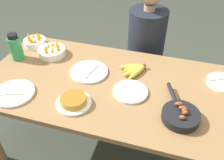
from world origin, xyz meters
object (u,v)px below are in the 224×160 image
Objects in this scene: empty_plate_far_left at (223,83)px; person_figure at (144,58)px; empty_plate_near_front at (89,72)px; fruit_bowl_mango at (35,41)px; skillet at (180,115)px; fruit_bowl_citrus at (52,51)px; frittata_plate_center at (74,101)px; banana_bunch at (135,69)px; empty_plate_far_right at (14,93)px; water_bottle at (16,47)px; empty_plate_mid_edge at (130,92)px.

empty_plate_far_left is 0.18× the size of person_figure.
fruit_bowl_mango is (-0.55, 0.22, 0.03)m from empty_plate_near_front.
fruit_bowl_citrus is at bearing 47.91° from skillet.
fruit_bowl_citrus is at bearing 130.06° from frittata_plate_center.
banana_bunch is 0.49m from skillet.
frittata_plate_center is at bearing -107.10° from person_figure.
frittata_plate_center is at bearing -85.75° from empty_plate_near_front.
fruit_bowl_citrus is at bearing -24.06° from fruit_bowl_mango.
water_bottle reaches higher than empty_plate_far_right.
fruit_bowl_citrus is 0.17× the size of person_figure.
frittata_plate_center is at bearing 74.90° from skillet.
frittata_plate_center is at bearing -42.86° from fruit_bowl_mango.
skillet is 1.68× the size of frittata_plate_center.
empty_plate_far_right is (-0.40, -0.03, -0.01)m from frittata_plate_center.
banana_bunch is at bearing 95.13° from empty_plate_mid_edge.
empty_plate_near_front is at bearing 159.60° from empty_plate_mid_edge.
empty_plate_far_left is 0.97× the size of empty_plate_mid_edge.
person_figure is at bearing 90.35° from banana_bunch.
water_bottle is at bearing 151.11° from frittata_plate_center.
fruit_bowl_citrus is (-1.24, -0.01, 0.03)m from empty_plate_far_left.
empty_plate_far_left is 1.35m from empty_plate_far_right.
empty_plate_near_front is 0.22× the size of person_figure.
fruit_bowl_mango is (-1.44, 0.08, 0.03)m from empty_plate_far_left.
empty_plate_near_front is 1.19× the size of empty_plate_mid_edge.
frittata_plate_center is 1.00× the size of empty_plate_far_left.
fruit_bowl_mango is (-0.58, 0.54, 0.01)m from frittata_plate_center.
skillet is 1.01m from empty_plate_far_right.
fruit_bowl_mango reaches higher than empty_plate_near_front.
water_bottle is 0.17× the size of person_figure.
skillet is at bearing -21.44° from empty_plate_near_front.
fruit_bowl_mango is at bearing 107.84° from empty_plate_far_right.
person_figure reaches higher than water_bottle.
fruit_bowl_citrus reaches higher than empty_plate_mid_edge.
banana_bunch is at bearing -2.33° from fruit_bowl_citrus.
skillet reaches higher than frittata_plate_center.
person_figure reaches higher than fruit_bowl_citrus.
banana_bunch is at bearing -7.79° from fruit_bowl_mango.
person_figure reaches higher than empty_plate_far_left.
fruit_bowl_citrus is at bearing 87.37° from empty_plate_far_right.
empty_plate_far_left is 1.47m from water_bottle.
person_figure reaches higher than banana_bunch.
empty_plate_near_front is 0.69m from person_figure.
fruit_bowl_mango is (-1.19, 0.47, 0.01)m from skillet.
water_bottle is at bearing 178.41° from empty_plate_near_front.
empty_plate_far_right is at bearing 74.16° from skillet.
banana_bunch is at bearing 18.91° from empty_plate_near_front.
fruit_bowl_citrus reaches higher than empty_plate_near_front.
skillet is at bearing 5.90° from frittata_plate_center.
empty_plate_far_left is 1.04× the size of fruit_bowl_citrus.
empty_plate_mid_edge is 0.91m from water_bottle.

